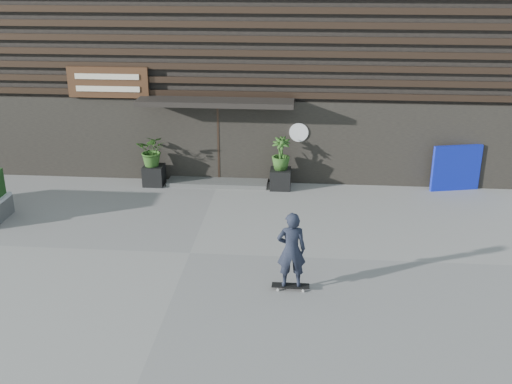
# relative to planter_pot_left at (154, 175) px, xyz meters

# --- Properties ---
(ground) EXTENTS (80.00, 80.00, 0.00)m
(ground) POSITION_rel_planter_pot_left_xyz_m (1.90, -4.40, -0.30)
(ground) COLOR gray
(ground) RESTS_ON ground
(entrance_step) EXTENTS (3.00, 0.80, 0.12)m
(entrance_step) POSITION_rel_planter_pot_left_xyz_m (1.90, 0.20, -0.24)
(entrance_step) COLOR #4D4D4B
(entrance_step) RESTS_ON ground
(planter_pot_left) EXTENTS (0.60, 0.60, 0.60)m
(planter_pot_left) POSITION_rel_planter_pot_left_xyz_m (0.00, 0.00, 0.00)
(planter_pot_left) COLOR black
(planter_pot_left) RESTS_ON ground
(bamboo_left) EXTENTS (0.86, 0.75, 0.96)m
(bamboo_left) POSITION_rel_planter_pot_left_xyz_m (0.00, 0.00, 0.78)
(bamboo_left) COLOR #2D591E
(bamboo_left) RESTS_ON planter_pot_left
(planter_pot_right) EXTENTS (0.60, 0.60, 0.60)m
(planter_pot_right) POSITION_rel_planter_pot_left_xyz_m (3.80, 0.00, 0.00)
(planter_pot_right) COLOR black
(planter_pot_right) RESTS_ON ground
(bamboo_right) EXTENTS (0.54, 0.54, 0.96)m
(bamboo_right) POSITION_rel_planter_pot_left_xyz_m (3.80, 0.00, 0.78)
(bamboo_right) COLOR #2D591E
(bamboo_right) RESTS_ON planter_pot_right
(blue_tarp) EXTENTS (1.44, 0.44, 1.36)m
(blue_tarp) POSITION_rel_planter_pot_left_xyz_m (8.90, 0.30, 0.38)
(blue_tarp) COLOR #0D1BB2
(blue_tarp) RESTS_ON ground
(building) EXTENTS (18.00, 11.00, 8.00)m
(building) POSITION_rel_planter_pot_left_xyz_m (1.90, 5.56, 3.69)
(building) COLOR black
(building) RESTS_ON ground
(skateboarder) EXTENTS (0.78, 0.44, 1.72)m
(skateboarder) POSITION_rel_planter_pot_left_xyz_m (4.28, -5.85, 0.60)
(skateboarder) COLOR black
(skateboarder) RESTS_ON ground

